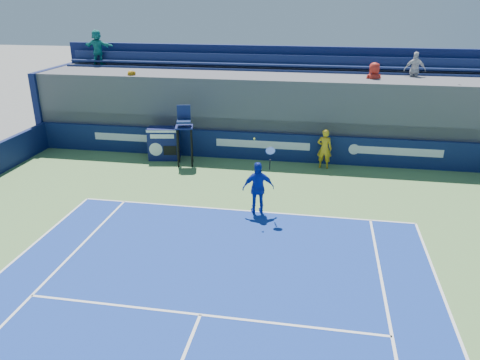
% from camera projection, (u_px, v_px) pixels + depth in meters
% --- Properties ---
extents(ball_person, '(0.64, 0.45, 1.64)m').
position_uv_depth(ball_person, '(324.00, 149.00, 18.93)').
color(ball_person, gold).
rests_on(ball_person, apron).
extents(back_hoarding, '(20.40, 0.21, 1.20)m').
position_uv_depth(back_hoarding, '(263.00, 146.00, 19.97)').
color(back_hoarding, '#0C1A48').
rests_on(back_hoarding, ground).
extents(match_clock, '(1.42, 0.92, 1.40)m').
position_uv_depth(match_clock, '(164.00, 143.00, 20.01)').
color(match_clock, '#0E144A').
rests_on(match_clock, ground).
extents(umpire_chair, '(0.85, 0.85, 2.48)m').
position_uv_depth(umpire_chair, '(184.00, 129.00, 19.07)').
color(umpire_chair, black).
rests_on(umpire_chair, ground).
extents(tennis_player, '(1.09, 0.67, 2.57)m').
position_uv_depth(tennis_player, '(258.00, 188.00, 14.95)').
color(tennis_player, '#152EAE').
rests_on(tennis_player, apron).
extents(stadium_seating, '(21.00, 4.05, 5.07)m').
position_uv_depth(stadium_seating, '(268.00, 107.00, 21.39)').
color(stadium_seating, '#515156').
rests_on(stadium_seating, ground).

